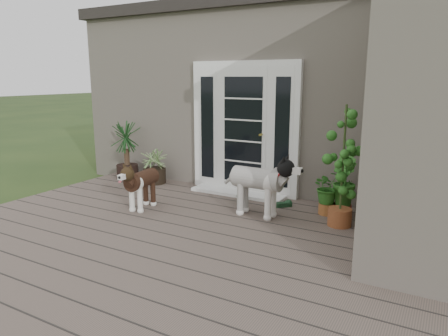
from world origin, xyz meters
The scene contains 15 objects.
deck centered at (0.00, 0.40, 0.06)m, with size 6.20×4.60×0.12m, color #6B5B4C.
house_main centered at (0.00, 4.65, 1.55)m, with size 7.40×4.00×3.10m, color #665E54.
roof_main centered at (0.00, 4.65, 3.20)m, with size 7.60×4.20×0.20m, color #2D2826.
door_unit centered at (-0.20, 2.60, 1.19)m, with size 1.90×0.14×2.15m, color white.
door_step centered at (-0.20, 2.40, 0.14)m, with size 1.60×0.40×0.05m, color white.
brindle_dog centered at (-1.07, 1.04, 0.44)m, with size 0.33×0.77×0.64m, color #3B2115, non-canonical shape.
white_dog centered at (0.52, 1.57, 0.51)m, with size 0.40×0.94×0.78m, color silver, non-canonical shape.
spider_plant centered at (-1.87, 2.32, 0.48)m, with size 0.68×0.68×0.73m, color #9EB871, non-canonical shape.
yucca centered at (-2.50, 2.29, 0.67)m, with size 0.76×0.76×1.10m, color #143311, non-canonical shape.
herb_a centered at (1.36, 2.12, 0.40)m, with size 0.44×0.44×0.56m, color #1F5E1B.
herb_b centered at (1.55, 2.17, 0.43)m, with size 0.42×0.42×0.63m, color #17521C.
herb_c centered at (2.09, 2.40, 0.44)m, with size 0.41×0.41×0.64m, color #1D651E.
sapling centered at (1.63, 1.75, 0.93)m, with size 0.48×0.48×1.62m, color #1F5117, non-canonical shape.
clog_left centered at (0.01, 2.07, 0.17)m, with size 0.15×0.32×0.09m, color #14341B, non-canonical shape.
clog_right centered at (0.70, 2.14, 0.16)m, with size 0.13×0.28×0.08m, color #16371E, non-canonical shape.
Camera 1 is at (2.80, -3.41, 2.01)m, focal length 32.99 mm.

